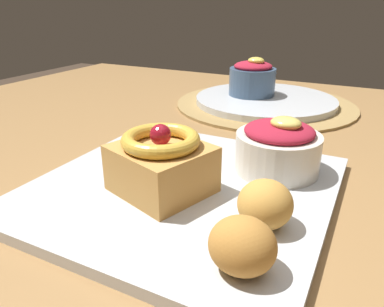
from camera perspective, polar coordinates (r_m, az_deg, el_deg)
dining_table at (r=0.54m, az=1.33°, el=-8.95°), size 1.28×1.12×0.73m
woven_placemat at (r=0.77m, az=11.03°, el=7.50°), size 0.36×0.36×0.00m
front_plate at (r=0.41m, az=-1.28°, el=-5.34°), size 0.31×0.31×0.01m
cake_slice at (r=0.38m, az=-4.74°, el=-1.41°), size 0.11×0.11×0.07m
berry_ramekin at (r=0.44m, az=13.14°, el=0.95°), size 0.10×0.10×0.07m
fritter_front at (r=0.33m, az=11.22°, el=-7.68°), size 0.05×0.05×0.04m
fritter_middle at (r=0.28m, az=7.78°, el=-13.91°), size 0.05×0.05×0.04m
back_plate at (r=0.77m, az=11.08°, el=8.12°), size 0.28×0.28×0.01m
back_ramekin at (r=0.77m, az=9.31°, el=11.40°), size 0.09×0.09×0.08m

